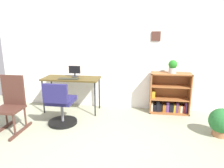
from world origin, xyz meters
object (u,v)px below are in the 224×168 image
object	(u,v)px
keyboard	(68,79)
office_chair	(61,107)
desk	(71,81)
monitor	(75,71)
bookshelf_low	(169,95)
rocking_chair	(11,104)
potted_plant_on_shelf	(173,66)
potted_plant_floor	(221,122)

from	to	relation	value
keyboard	office_chair	world-z (taller)	office_chair
desk	monitor	bearing A→B (deg)	64.02
bookshelf_low	monitor	bearing A→B (deg)	-176.33
rocking_chair	potted_plant_on_shelf	world-z (taller)	potted_plant_on_shelf
desk	keyboard	distance (m)	0.15
monitor	keyboard	world-z (taller)	monitor
monitor	office_chair	distance (m)	0.93
monitor	potted_plant_on_shelf	bearing A→B (deg)	2.11
office_chair	bookshelf_low	distance (m)	2.19
monitor	potted_plant_floor	xyz separation A→B (m)	(2.68, -0.80, -0.59)
desk	bookshelf_low	distance (m)	2.04
office_chair	potted_plant_floor	xyz separation A→B (m)	(2.70, -0.01, -0.10)
desk	keyboard	bearing A→B (deg)	-94.54
monitor	potted_plant_floor	world-z (taller)	monitor
desk	office_chair	bearing A→B (deg)	-87.69
potted_plant_floor	potted_plant_on_shelf	bearing A→B (deg)	128.32
rocking_chair	potted_plant_floor	xyz separation A→B (m)	(3.44, 0.28, -0.23)
office_chair	bookshelf_low	xyz separation A→B (m)	(1.98, 0.92, 0.01)
desk	bookshelf_low	world-z (taller)	bookshelf_low
office_chair	potted_plant_on_shelf	bearing A→B (deg)	23.40
keyboard	rocking_chair	distance (m)	1.14
keyboard	potted_plant_on_shelf	world-z (taller)	potted_plant_on_shelf
monitor	bookshelf_low	distance (m)	2.02
monitor	potted_plant_floor	distance (m)	2.86
office_chair	potted_plant_floor	world-z (taller)	office_chair
bookshelf_low	rocking_chair	bearing A→B (deg)	-156.16
monitor	keyboard	bearing A→B (deg)	-104.07
office_chair	potted_plant_floor	distance (m)	2.70
office_chair	rocking_chair	world-z (taller)	rocking_chair
rocking_chair	bookshelf_low	bearing A→B (deg)	23.84
rocking_chair	potted_plant_floor	world-z (taller)	rocking_chair
monitor	desk	bearing A→B (deg)	-115.98
potted_plant_floor	keyboard	bearing A→B (deg)	168.20
rocking_chair	keyboard	bearing A→B (deg)	50.17
keyboard	bookshelf_low	size ratio (longest dim) A/B	0.48
keyboard	potted_plant_on_shelf	xyz separation A→B (m)	(2.04, 0.30, 0.25)
bookshelf_low	potted_plant_floor	distance (m)	1.18
desk	rocking_chair	bearing A→B (deg)	-126.18
bookshelf_low	keyboard	bearing A→B (deg)	-170.00
monitor	potted_plant_on_shelf	xyz separation A→B (m)	(1.99, 0.07, 0.14)
office_chair	bookshelf_low	size ratio (longest dim) A/B	0.96
rocking_chair	bookshelf_low	xyz separation A→B (m)	(2.73, 1.21, -0.11)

